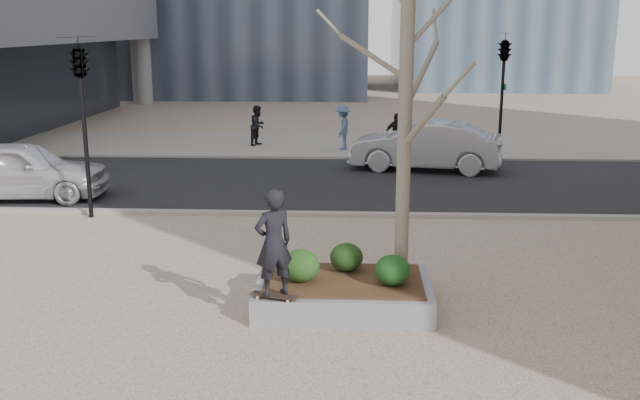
{
  "coord_description": "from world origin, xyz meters",
  "views": [
    {
      "loc": [
        1.15,
        -11.6,
        4.74
      ],
      "look_at": [
        0.5,
        2.0,
        1.4
      ],
      "focal_mm": 40.0,
      "sensor_mm": 36.0,
      "label": 1
    }
  ],
  "objects_px": {
    "planter": "(343,294)",
    "skateboard": "(274,297)",
    "skateboarder": "(274,243)",
    "police_car": "(19,170)"
  },
  "relations": [
    {
      "from": "skateboard",
      "to": "skateboarder",
      "type": "bearing_deg",
      "value": 0.0
    },
    {
      "from": "planter",
      "to": "police_car",
      "type": "height_order",
      "value": "police_car"
    },
    {
      "from": "skateboard",
      "to": "police_car",
      "type": "xyz_separation_m",
      "value": [
        -8.04,
        8.3,
        0.35
      ]
    },
    {
      "from": "planter",
      "to": "skateboard",
      "type": "distance_m",
      "value": 1.43
    },
    {
      "from": "planter",
      "to": "police_car",
      "type": "relative_size",
      "value": 0.63
    },
    {
      "from": "planter",
      "to": "skateboard",
      "type": "xyz_separation_m",
      "value": [
        -1.1,
        -0.88,
        0.26
      ]
    },
    {
      "from": "planter",
      "to": "skateboarder",
      "type": "relative_size",
      "value": 1.72
    },
    {
      "from": "police_car",
      "to": "skateboarder",
      "type": "bearing_deg",
      "value": -140.2
    },
    {
      "from": "police_car",
      "to": "planter",
      "type": "bearing_deg",
      "value": -133.36
    },
    {
      "from": "skateboarder",
      "to": "skateboard",
      "type": "bearing_deg",
      "value": 180.0
    }
  ]
}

